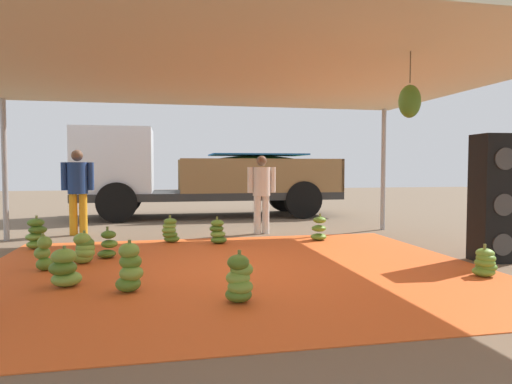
{
  "coord_description": "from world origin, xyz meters",
  "views": [
    {
      "loc": [
        -0.96,
        -5.98,
        1.36
      ],
      "look_at": [
        0.58,
        1.49,
        0.96
      ],
      "focal_mm": 32.26,
      "sensor_mm": 36.0,
      "label": 1
    }
  ],
  "objects_px": {
    "banana_bunch_7": "(44,255)",
    "banana_bunch_9": "(218,232)",
    "banana_bunch_5": "(36,235)",
    "banana_bunch_6": "(170,231)",
    "cargo_truck_main": "(198,174)",
    "worker_1": "(78,186)",
    "banana_bunch_1": "(319,229)",
    "worker_0": "(262,188)",
    "banana_bunch_11": "(485,263)",
    "banana_bunch_2": "(65,269)",
    "banana_bunch_0": "(108,245)",
    "speaker_stack": "(492,198)",
    "banana_bunch_4": "(239,280)",
    "banana_bunch_3": "(84,249)",
    "banana_bunch_10": "(130,269)"
  },
  "relations": [
    {
      "from": "banana_bunch_6",
      "to": "banana_bunch_7",
      "type": "height_order",
      "value": "banana_bunch_6"
    },
    {
      "from": "worker_0",
      "to": "banana_bunch_3",
      "type": "bearing_deg",
      "value": -142.02
    },
    {
      "from": "banana_bunch_7",
      "to": "worker_0",
      "type": "height_order",
      "value": "worker_0"
    },
    {
      "from": "banana_bunch_6",
      "to": "banana_bunch_11",
      "type": "height_order",
      "value": "banana_bunch_6"
    },
    {
      "from": "banana_bunch_4",
      "to": "speaker_stack",
      "type": "distance_m",
      "value": 4.21
    },
    {
      "from": "banana_bunch_9",
      "to": "worker_0",
      "type": "distance_m",
      "value": 1.67
    },
    {
      "from": "banana_bunch_11",
      "to": "worker_1",
      "type": "bearing_deg",
      "value": 139.42
    },
    {
      "from": "banana_bunch_6",
      "to": "banana_bunch_2",
      "type": "bearing_deg",
      "value": -112.83
    },
    {
      "from": "banana_bunch_3",
      "to": "banana_bunch_0",
      "type": "bearing_deg",
      "value": 50.93
    },
    {
      "from": "banana_bunch_9",
      "to": "worker_1",
      "type": "distance_m",
      "value": 3.19
    },
    {
      "from": "banana_bunch_0",
      "to": "banana_bunch_9",
      "type": "distance_m",
      "value": 2.03
    },
    {
      "from": "banana_bunch_1",
      "to": "worker_0",
      "type": "xyz_separation_m",
      "value": [
        -0.86,
        1.1,
        0.73
      ]
    },
    {
      "from": "worker_1",
      "to": "banana_bunch_1",
      "type": "bearing_deg",
      "value": -20.05
    },
    {
      "from": "banana_bunch_9",
      "to": "cargo_truck_main",
      "type": "height_order",
      "value": "cargo_truck_main"
    },
    {
      "from": "cargo_truck_main",
      "to": "speaker_stack",
      "type": "relative_size",
      "value": 3.86
    },
    {
      "from": "banana_bunch_7",
      "to": "worker_0",
      "type": "relative_size",
      "value": 0.31
    },
    {
      "from": "banana_bunch_11",
      "to": "worker_1",
      "type": "relative_size",
      "value": 0.24
    },
    {
      "from": "banana_bunch_5",
      "to": "banana_bunch_1",
      "type": "bearing_deg",
      "value": -1.43
    },
    {
      "from": "banana_bunch_5",
      "to": "banana_bunch_7",
      "type": "xyz_separation_m",
      "value": [
        0.54,
        -1.81,
        -0.02
      ]
    },
    {
      "from": "cargo_truck_main",
      "to": "worker_0",
      "type": "relative_size",
      "value": 4.43
    },
    {
      "from": "banana_bunch_5",
      "to": "banana_bunch_6",
      "type": "bearing_deg",
      "value": 4.9
    },
    {
      "from": "banana_bunch_0",
      "to": "banana_bunch_6",
      "type": "relative_size",
      "value": 0.95
    },
    {
      "from": "banana_bunch_9",
      "to": "banana_bunch_0",
      "type": "bearing_deg",
      "value": -150.84
    },
    {
      "from": "banana_bunch_6",
      "to": "banana_bunch_11",
      "type": "relative_size",
      "value": 1.23
    },
    {
      "from": "banana_bunch_0",
      "to": "banana_bunch_3",
      "type": "height_order",
      "value": "banana_bunch_0"
    },
    {
      "from": "banana_bunch_6",
      "to": "banana_bunch_7",
      "type": "distance_m",
      "value": 2.61
    },
    {
      "from": "banana_bunch_6",
      "to": "banana_bunch_9",
      "type": "relative_size",
      "value": 1.04
    },
    {
      "from": "banana_bunch_4",
      "to": "banana_bunch_11",
      "type": "xyz_separation_m",
      "value": [
        3.19,
        0.47,
        -0.07
      ]
    },
    {
      "from": "banana_bunch_0",
      "to": "banana_bunch_5",
      "type": "bearing_deg",
      "value": 139.38
    },
    {
      "from": "banana_bunch_11",
      "to": "banana_bunch_0",
      "type": "bearing_deg",
      "value": 155.34
    },
    {
      "from": "banana_bunch_2",
      "to": "banana_bunch_1",
      "type": "bearing_deg",
      "value": 33.47
    },
    {
      "from": "banana_bunch_11",
      "to": "banana_bunch_2",
      "type": "bearing_deg",
      "value": 174.12
    },
    {
      "from": "banana_bunch_3",
      "to": "banana_bunch_11",
      "type": "distance_m",
      "value": 5.34
    },
    {
      "from": "banana_bunch_2",
      "to": "banana_bunch_11",
      "type": "distance_m",
      "value": 5.06
    },
    {
      "from": "banana_bunch_0",
      "to": "banana_bunch_9",
      "type": "xyz_separation_m",
      "value": [
        1.77,
        0.99,
        0.01
      ]
    },
    {
      "from": "banana_bunch_7",
      "to": "speaker_stack",
      "type": "relative_size",
      "value": 0.27
    },
    {
      "from": "cargo_truck_main",
      "to": "worker_1",
      "type": "distance_m",
      "value": 4.07
    },
    {
      "from": "banana_bunch_9",
      "to": "banana_bunch_6",
      "type": "bearing_deg",
      "value": 161.04
    },
    {
      "from": "banana_bunch_2",
      "to": "worker_1",
      "type": "height_order",
      "value": "worker_1"
    },
    {
      "from": "banana_bunch_10",
      "to": "cargo_truck_main",
      "type": "distance_m",
      "value": 7.88
    },
    {
      "from": "banana_bunch_2",
      "to": "banana_bunch_3",
      "type": "bearing_deg",
      "value": 89.72
    },
    {
      "from": "banana_bunch_4",
      "to": "banana_bunch_7",
      "type": "bearing_deg",
      "value": 139.93
    },
    {
      "from": "banana_bunch_3",
      "to": "speaker_stack",
      "type": "xyz_separation_m",
      "value": [
        5.78,
        -0.98,
        0.71
      ]
    },
    {
      "from": "banana_bunch_7",
      "to": "banana_bunch_9",
      "type": "bearing_deg",
      "value": 34.41
    },
    {
      "from": "banana_bunch_7",
      "to": "worker_1",
      "type": "bearing_deg",
      "value": 92.13
    },
    {
      "from": "banana_bunch_1",
      "to": "banana_bunch_11",
      "type": "xyz_separation_m",
      "value": [
        1.07,
        -3.14,
        -0.04
      ]
    },
    {
      "from": "banana_bunch_3",
      "to": "worker_0",
      "type": "height_order",
      "value": "worker_0"
    },
    {
      "from": "cargo_truck_main",
      "to": "worker_0",
      "type": "xyz_separation_m",
      "value": [
        1.01,
        -3.62,
        -0.25
      ]
    },
    {
      "from": "banana_bunch_6",
      "to": "speaker_stack",
      "type": "relative_size",
      "value": 0.27
    },
    {
      "from": "banana_bunch_0",
      "to": "speaker_stack",
      "type": "bearing_deg",
      "value": -13.69
    }
  ]
}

